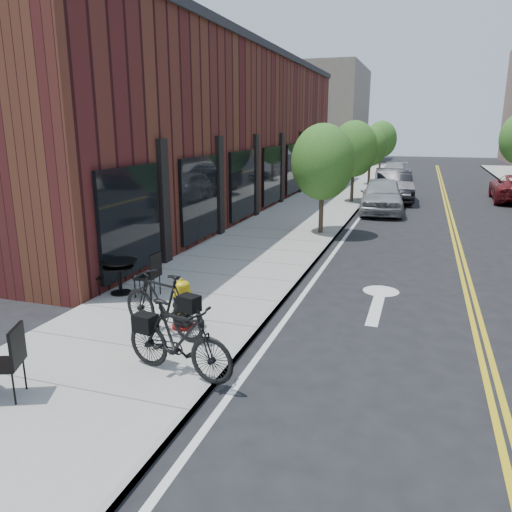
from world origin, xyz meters
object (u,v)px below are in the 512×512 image
(bicycle_left, at_px, (163,304))
(bicycle_right, at_px, (179,339))
(bistro_set_c, at_px, (120,272))
(parked_car_a, at_px, (382,195))
(fire_hydrant, at_px, (182,305))
(parked_car_b, at_px, (393,185))
(bistro_set_b, at_px, (119,276))
(parked_car_c, at_px, (394,172))

(bicycle_left, relative_size, bicycle_right, 1.01)
(bistro_set_c, xyz_separation_m, parked_car_a, (4.66, 13.84, 0.16))
(bicycle_left, height_order, bistro_set_c, bicycle_left)
(fire_hydrant, distance_m, bistro_set_c, 2.62)
(bicycle_right, xyz_separation_m, parked_car_b, (1.88, 20.82, 0.12))
(bicycle_left, relative_size, bistro_set_c, 1.06)
(fire_hydrant, height_order, bistro_set_b, fire_hydrant)
(bicycle_left, xyz_separation_m, parked_car_c, (2.35, 29.07, -0.06))
(parked_car_b, relative_size, parked_car_c, 1.12)
(bicycle_left, bearing_deg, bistro_set_b, -112.82)
(bistro_set_c, bearing_deg, parked_car_c, 80.18)
(bicycle_left, distance_m, bicycle_right, 1.64)
(bicycle_right, distance_m, parked_car_a, 16.97)
(bistro_set_c, bearing_deg, bicycle_right, -45.88)
(bistro_set_b, height_order, parked_car_c, parked_car_c)
(fire_hydrant, relative_size, bistro_set_b, 0.60)
(bicycle_right, distance_m, parked_car_b, 20.91)
(bistro_set_b, height_order, parked_car_b, parked_car_b)
(bicycle_right, relative_size, parked_car_c, 0.44)
(bistro_set_c, distance_m, parked_car_b, 18.44)
(fire_hydrant, xyz_separation_m, bicycle_right, (0.78, -1.69, 0.13))
(parked_car_b, height_order, parked_car_c, parked_car_b)
(bistro_set_c, xyz_separation_m, parked_car_b, (4.91, 17.77, 0.20))
(parked_car_b, distance_m, parked_car_c, 9.57)
(parked_car_a, distance_m, parked_car_b, 3.94)
(fire_hydrant, distance_m, bistro_set_b, 2.60)
(bistro_set_b, distance_m, bistro_set_c, 0.09)
(fire_hydrant, distance_m, bicycle_right, 1.87)
(parked_car_c, bearing_deg, fire_hydrant, -92.94)
(fire_hydrant, relative_size, bicycle_left, 0.49)
(bicycle_right, distance_m, bistro_set_c, 4.30)
(bistro_set_b, height_order, parked_car_a, parked_car_a)
(bistro_set_b, xyz_separation_m, parked_car_b, (4.91, 17.81, 0.28))
(fire_hydrant, height_order, bicycle_left, bicycle_left)
(parked_car_c, bearing_deg, bistro_set_b, -97.77)
(bistro_set_b, relative_size, parked_car_b, 0.32)
(bicycle_left, xyz_separation_m, parked_car_b, (2.86, 19.51, 0.11))
(parked_car_a, bearing_deg, parked_car_b, 82.47)
(bicycle_left, xyz_separation_m, bicycle_right, (0.98, -1.31, -0.01))
(bicycle_left, xyz_separation_m, bistro_set_b, (-2.05, 1.70, -0.17))
(fire_hydrant, bearing_deg, parked_car_b, 80.85)
(fire_hydrant, relative_size, bicycle_right, 0.50)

